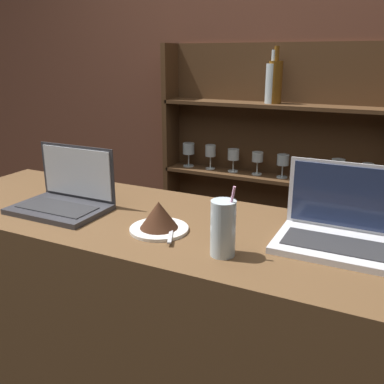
# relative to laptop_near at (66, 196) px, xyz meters

# --- Properties ---
(bar_counter) EXTENTS (1.74, 0.57, 1.06)m
(bar_counter) POSITION_rel_laptop_near_xyz_m (0.33, 0.05, -0.57)
(bar_counter) COLOR brown
(bar_counter) RESTS_ON ground_plane
(back_wall) EXTENTS (7.00, 0.06, 2.70)m
(back_wall) POSITION_rel_laptop_near_xyz_m (0.33, 1.37, 0.25)
(back_wall) COLOR brown
(back_wall) RESTS_ON ground_plane
(back_shelf) EXTENTS (1.30, 0.18, 1.63)m
(back_shelf) POSITION_rel_laptop_near_xyz_m (0.36, 1.29, -0.24)
(back_shelf) COLOR #472D19
(back_shelf) RESTS_ON ground_plane
(laptop_near) EXTENTS (0.31, 0.21, 0.21)m
(laptop_near) POSITION_rel_laptop_near_xyz_m (0.00, 0.00, 0.00)
(laptop_near) COLOR #333338
(laptop_near) RESTS_ON bar_counter
(laptop_far) EXTENTS (0.34, 0.22, 0.22)m
(laptop_far) POSITION_rel_laptop_near_xyz_m (0.89, 0.11, 0.00)
(laptop_far) COLOR silver
(laptop_far) RESTS_ON bar_counter
(cake_plate) EXTENTS (0.18, 0.18, 0.09)m
(cake_plate) POSITION_rel_laptop_near_xyz_m (0.39, -0.03, -0.01)
(cake_plate) COLOR silver
(cake_plate) RESTS_ON bar_counter
(water_glass) EXTENTS (0.07, 0.07, 0.19)m
(water_glass) POSITION_rel_laptop_near_xyz_m (0.62, -0.10, 0.03)
(water_glass) COLOR silver
(water_glass) RESTS_ON bar_counter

